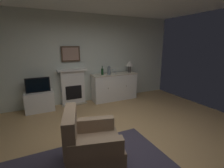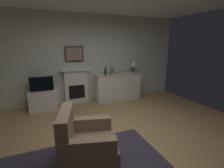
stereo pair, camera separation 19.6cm
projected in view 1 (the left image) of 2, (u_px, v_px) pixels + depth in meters
The scene contains 13 objects.
ground_plane at pixel (123, 145), 3.10m from camera, with size 6.36×5.32×0.10m, color tan.
wall_rear at pixel (83, 59), 5.06m from camera, with size 6.36×0.06×2.73m, color silver.
fireplace_unit at pixel (73, 87), 4.99m from camera, with size 0.87×0.30×1.10m.
framed_picture at pixel (71, 54), 4.79m from camera, with size 0.55×0.04×0.45m.
sideboard_cabinet at pixel (114, 87), 5.42m from camera, with size 1.52×0.49×0.88m.
table_lamp at pixel (129, 64), 5.48m from camera, with size 0.26×0.26×0.40m.
wine_bottle at pixel (102, 72), 5.07m from camera, with size 0.08×0.08×0.29m.
wine_glass_left at pixel (113, 70), 5.20m from camera, with size 0.07×0.07×0.16m.
wine_glass_center at pixel (116, 70), 5.29m from camera, with size 0.07×0.07×0.16m.
vase_decorative at pixel (109, 70), 5.14m from camera, with size 0.11×0.11×0.28m.
tv_cabinet at pixel (40, 101), 4.50m from camera, with size 0.75×0.42×0.56m.
tv_set at pixel (38, 85), 4.37m from camera, with size 0.62×0.07×0.40m.
armchair at pixel (90, 144), 2.41m from camera, with size 0.97×0.94×0.92m.
Camera 1 is at (-1.37, -2.37, 1.83)m, focal length 25.92 mm.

